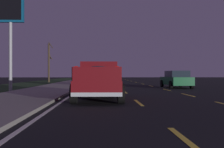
% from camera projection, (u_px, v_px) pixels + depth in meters
% --- Properties ---
extents(ground, '(144.00, 144.00, 0.00)m').
position_uv_depth(ground, '(133.00, 85.00, 28.86)').
color(ground, black).
extents(sidewalk_shoulder, '(108.00, 4.00, 0.12)m').
position_uv_depth(sidewalk_shoulder, '(65.00, 85.00, 28.59)').
color(sidewalk_shoulder, gray).
rests_on(sidewalk_shoulder, ground).
extents(grass_verge, '(108.00, 6.00, 0.01)m').
position_uv_depth(grass_verge, '(18.00, 86.00, 28.41)').
color(grass_verge, '#1E3819').
rests_on(grass_verge, ground).
extents(lane_markings, '(108.66, 7.04, 0.01)m').
position_uv_depth(lane_markings, '(105.00, 84.00, 32.48)').
color(lane_markings, yellow).
rests_on(lane_markings, ground).
extents(pickup_truck, '(5.45, 2.33, 1.87)m').
position_uv_depth(pickup_truck, '(99.00, 79.00, 12.90)').
color(pickup_truck, maroon).
rests_on(pickup_truck, ground).
extents(sedan_tan, '(4.41, 2.03, 1.54)m').
position_uv_depth(sedan_tan, '(101.00, 79.00, 27.01)').
color(sedan_tan, '#9E845B').
rests_on(sedan_tan, ground).
extents(sedan_green, '(4.45, 2.10, 1.54)m').
position_uv_depth(sedan_green, '(176.00, 79.00, 23.65)').
color(sedan_green, '#14592D').
rests_on(sedan_green, ground).
extents(sedan_black, '(4.44, 2.09, 1.54)m').
position_uv_depth(sedan_black, '(100.00, 77.00, 37.06)').
color(sedan_black, black).
rests_on(sedan_black, ground).
extents(gas_price_sign, '(0.27, 1.90, 7.15)m').
position_uv_depth(gas_price_sign, '(10.00, 16.00, 18.75)').
color(gas_price_sign, '#99999E').
rests_on(gas_price_sign, ground).
extents(bare_tree_far, '(1.38, 0.86, 6.16)m').
position_uv_depth(bare_tree_far, '(49.00, 62.00, 39.89)').
color(bare_tree_far, '#423323').
rests_on(bare_tree_far, ground).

